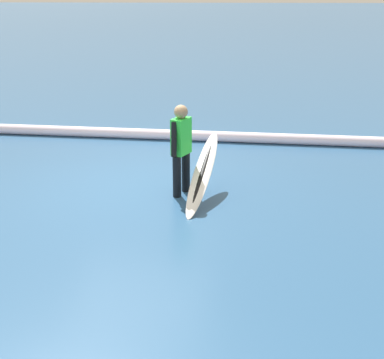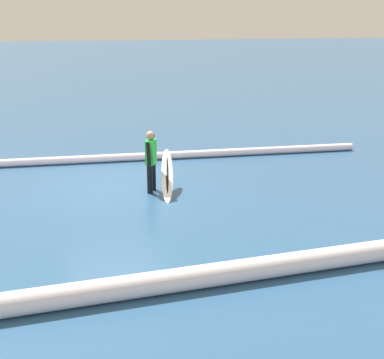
# 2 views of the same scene
# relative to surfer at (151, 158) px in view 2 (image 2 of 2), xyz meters

# --- Properties ---
(ground_plane) EXTENTS (195.81, 195.81, 0.00)m
(ground_plane) POSITION_rel_surfer_xyz_m (0.83, -0.52, -0.84)
(ground_plane) COLOR #2C5680
(surfer) EXTENTS (0.34, 0.54, 1.51)m
(surfer) POSITION_rel_surfer_xyz_m (0.00, 0.00, 0.00)
(surfer) COLOR black
(surfer) RESTS_ON ground_plane
(surfboard) EXTENTS (0.66, 1.73, 0.93)m
(surfboard) POSITION_rel_surfer_xyz_m (-0.35, 0.19, -0.40)
(surfboard) COLOR white
(surfboard) RESTS_ON ground_plane
(wave_crest_foreground) EXTENTS (18.67, 1.68, 0.23)m
(wave_crest_foreground) POSITION_rel_surfer_xyz_m (2.21, -3.28, -0.73)
(wave_crest_foreground) COLOR white
(wave_crest_foreground) RESTS_ON ground_plane
(wave_crest_midground) EXTENTS (20.36, 1.00, 0.37)m
(wave_crest_midground) POSITION_rel_surfer_xyz_m (-1.58, 5.05, -0.66)
(wave_crest_midground) COLOR white
(wave_crest_midground) RESTS_ON ground_plane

